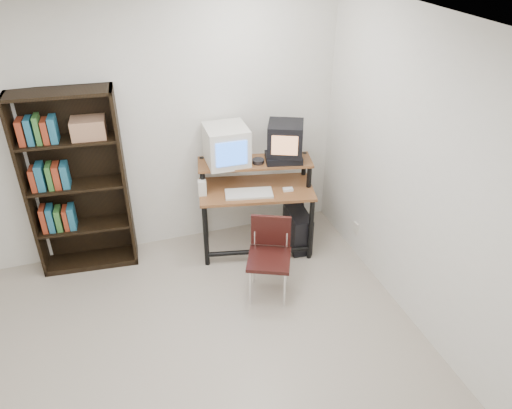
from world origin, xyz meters
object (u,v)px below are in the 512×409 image
object	(u,v)px
pc_tower	(297,229)
school_chair	(270,250)
computer_desk	(256,192)
crt_monitor	(226,145)
bookshelf	(76,182)
crt_tv	(285,139)

from	to	relation	value
pc_tower	school_chair	world-z (taller)	school_chair
computer_desk	school_chair	bearing A→B (deg)	-86.20
school_chair	crt_monitor	bearing A→B (deg)	123.63
school_chair	bookshelf	xyz separation A→B (m)	(-1.60, 1.01, 0.47)
pc_tower	bookshelf	bearing A→B (deg)	173.59
crt_monitor	school_chair	world-z (taller)	crt_monitor
computer_desk	pc_tower	size ratio (longest dim) A/B	2.76
crt_tv	school_chair	distance (m)	1.14
pc_tower	bookshelf	size ratio (longest dim) A/B	0.24
crt_monitor	pc_tower	world-z (taller)	crt_monitor
crt_monitor	pc_tower	distance (m)	1.21
computer_desk	bookshelf	distance (m)	1.75
computer_desk	pc_tower	world-z (taller)	computer_desk
crt_monitor	bookshelf	world-z (taller)	bookshelf
computer_desk	crt_tv	distance (m)	0.62
crt_tv	bookshelf	size ratio (longest dim) A/B	0.24
crt_monitor	school_chair	size ratio (longest dim) A/B	0.55
crt_tv	bookshelf	xyz separation A→B (m)	(-2.03, 0.25, -0.27)
pc_tower	bookshelf	xyz separation A→B (m)	(-2.14, 0.41, 0.73)
crt_monitor	school_chair	xyz separation A→B (m)	(0.15, -0.90, -0.69)
computer_desk	crt_tv	bearing A→B (deg)	19.02
crt_tv	pc_tower	bearing A→B (deg)	-32.83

